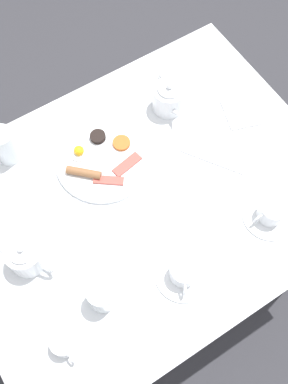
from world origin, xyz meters
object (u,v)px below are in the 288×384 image
(teapot_near, at_px, (25,255))
(knife_by_plate, at_px, (212,161))
(water_glass_tall, at_px, (5,145))
(creamer_jug, at_px, (64,344))
(breakfast_plate, at_px, (102,159))
(teapot_far, at_px, (168,98))
(teacup_with_saucer_left, at_px, (184,273))
(water_glass_short, at_px, (102,296))
(napkin_folded, at_px, (240,112))
(teacup_with_saucer_right, at_px, (271,213))

(teapot_near, distance_m, knife_by_plate, 0.62)
(water_glass_tall, bearing_deg, creamer_jug, -11.57)
(breakfast_plate, height_order, creamer_jug, creamer_jug)
(teapot_far, xyz_separation_m, knife_by_plate, (0.24, 0.00, -0.05))
(creamer_jug, bearing_deg, teacup_with_saucer_left, 88.31)
(teapot_near, bearing_deg, water_glass_short, -178.30)
(water_glass_short, xyz_separation_m, napkin_folded, (-0.29, 0.68, -0.04))
(water_glass_short, bearing_deg, water_glass_tall, -177.79)
(water_glass_short, height_order, creamer_jug, water_glass_short)
(teacup_with_saucer_right, height_order, water_glass_tall, water_glass_tall)
(knife_by_plate, bearing_deg, creamer_jug, -69.54)
(breakfast_plate, xyz_separation_m, water_glass_tall, (-0.17, -0.23, 0.05))
(napkin_folded, height_order, knife_by_plate, napkin_folded)
(teapot_far, bearing_deg, teapot_near, -56.50)
(teapot_far, bearing_deg, knife_by_plate, 13.55)
(water_glass_short, bearing_deg, knife_by_plate, 110.76)
(teacup_with_saucer_right, xyz_separation_m, water_glass_tall, (-0.59, -0.55, 0.03))
(teapot_near, distance_m, water_glass_tall, 0.35)
(breakfast_plate, bearing_deg, napkin_folded, 79.54)
(water_glass_tall, bearing_deg, water_glass_short, 2.21)
(teapot_near, distance_m, teapot_far, 0.66)
(breakfast_plate, distance_m, napkin_folded, 0.48)
(teapot_near, distance_m, water_glass_short, 0.24)
(breakfast_plate, distance_m, teacup_with_saucer_right, 0.53)
(knife_by_plate, bearing_deg, teacup_with_saucer_left, -48.22)
(breakfast_plate, xyz_separation_m, teapot_far, (-0.06, 0.28, 0.04))
(water_glass_short, distance_m, napkin_folded, 0.74)
(teacup_with_saucer_left, distance_m, teacup_with_saucer_right, 0.31)
(breakfast_plate, bearing_deg, knife_by_plate, 57.29)
(teapot_far, bearing_deg, teacup_with_saucer_right, 17.32)
(creamer_jug, bearing_deg, knife_by_plate, 110.46)
(teacup_with_saucer_left, bearing_deg, knife_by_plate, 131.78)
(breakfast_plate, distance_m, knife_by_plate, 0.34)
(teacup_with_saucer_left, relative_size, creamer_jug, 1.78)
(teapot_near, xyz_separation_m, teacup_with_saucer_left, (0.27, 0.34, -0.02))
(breakfast_plate, relative_size, knife_by_plate, 1.66)
(breakfast_plate, bearing_deg, teapot_far, 102.10)
(teapot_far, bearing_deg, water_glass_short, -35.61)
(teacup_with_saucer_right, xyz_separation_m, napkin_folded, (-0.33, 0.15, -0.02))
(breakfast_plate, height_order, water_glass_tall, water_glass_tall)
(water_glass_tall, xyz_separation_m, napkin_folded, (0.26, 0.70, -0.06))
(teapot_far, distance_m, water_glass_short, 0.66)
(breakfast_plate, relative_size, teapot_near, 1.76)
(teacup_with_saucer_right, relative_size, napkin_folded, 1.06)
(teapot_far, relative_size, water_glass_short, 1.87)
(breakfast_plate, height_order, teapot_near, teapot_near)
(breakfast_plate, relative_size, teapot_far, 1.63)
(water_glass_tall, relative_size, creamer_jug, 1.41)
(teapot_far, relative_size, teacup_with_saucer_left, 1.17)
(teapot_near, bearing_deg, teapot_far, -98.33)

